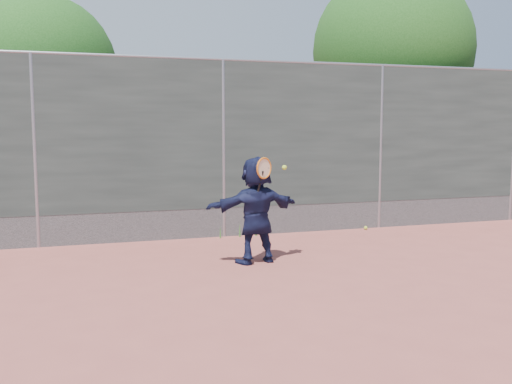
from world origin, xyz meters
name	(u,v)px	position (x,y,z in m)	size (l,w,h in m)	color
ground	(299,292)	(0.00, 0.00, 0.00)	(80.00, 80.00, 0.00)	#9E4C42
player	(256,210)	(-0.04, 1.52, 0.74)	(1.37, 0.44, 1.48)	#141838
ball_ground	(366,228)	(2.65, 3.35, 0.03)	(0.07, 0.07, 0.07)	#B3D22E
fence	(223,145)	(0.00, 3.50, 1.58)	(20.00, 0.06, 3.03)	#38423D
swing_action	(266,169)	(0.04, 1.33, 1.31)	(0.49, 0.21, 0.51)	#D06513
tree_right	(398,56)	(4.68, 5.75, 3.49)	(3.78, 3.60, 5.39)	#382314
tree_left	(50,75)	(-2.85, 6.55, 2.94)	(3.15, 3.00, 4.53)	#382314
weed_clump	(242,229)	(0.29, 3.38, 0.13)	(0.68, 0.07, 0.30)	#387226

